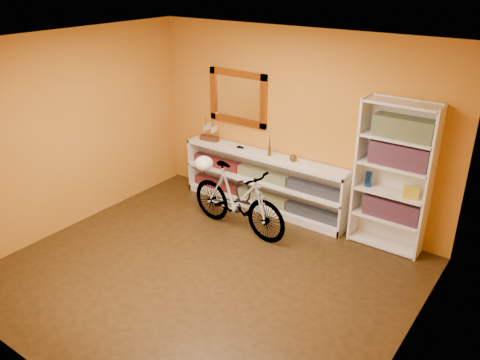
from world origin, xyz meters
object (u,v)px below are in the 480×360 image
Objects in this scene: bookcase at (393,178)px; bicycle at (238,199)px; console_unit at (264,181)px; helmet at (204,163)px.

bookcase is 1.98m from bicycle.
bicycle is (0.09, -0.76, 0.04)m from console_unit.
console_unit is 1.37× the size of bookcase.
helmet is (-0.52, -0.71, 0.40)m from console_unit.
console_unit is 9.76× the size of helmet.
helmet is (-2.36, -0.74, -0.13)m from bookcase.
bicycle is (-1.76, -0.79, -0.48)m from bookcase.
bicycle is 0.70m from helmet.
bicycle is 5.96× the size of helmet.
console_unit is at bearing -179.22° from bookcase.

